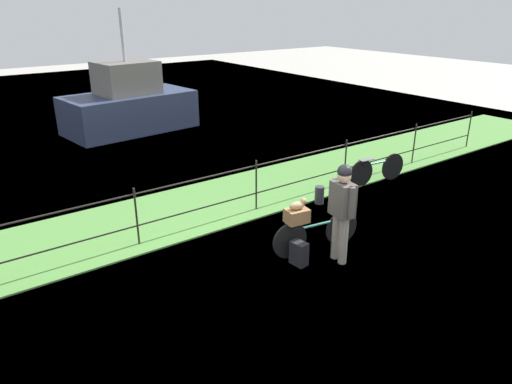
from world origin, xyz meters
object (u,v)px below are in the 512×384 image
Objects in this scene: bicycle_main at (315,233)px; terrier_dog at (298,205)px; bicycle_parked at (377,169)px; backpack_on_paving at (299,253)px; wooden_crate at (297,216)px; mooring_bollard at (319,195)px; moored_boat_near at (129,105)px; cyclist_person at (342,205)px.

terrier_dog reaches higher than bicycle_main.
bicycle_parked is (3.44, 1.59, 0.01)m from bicycle_main.
backpack_on_paving is at bearing -155.89° from bicycle_parked.
bicycle_parked is at bearing 21.84° from wooden_crate.
mooring_bollard is 0.09× the size of moored_boat_near.
terrier_dog is at bearing -142.47° from mooring_bollard.
cyclist_person reaches higher than bicycle_parked.
terrier_dog is at bearing 171.10° from bicycle_main.
wooden_crate is 0.76m from cyclist_person.
bicycle_main is at bearing -94.22° from moored_boat_near.
mooring_bollard is at bearing 37.53° from terrier_dog.
bicycle_parked is at bearing -71.68° from moored_boat_near.
cyclist_person is at bearing -49.04° from terrier_dog.
moored_boat_near is (-2.72, 8.20, 0.50)m from bicycle_parked.
wooden_crate is at bearing 144.63° from backpack_on_paving.
terrier_dog is 2.47m from mooring_bollard.
bicycle_main is 1.03× the size of bicycle_parked.
bicycle_main is at bearing 101.86° from cyclist_person.
bicycle_main is 3.79m from bicycle_parked.
wooden_crate reaches higher than bicycle_parked.
bicycle_main is 0.57m from wooden_crate.
mooring_bollard is (1.89, 1.43, -0.56)m from wooden_crate.
wooden_crate is at bearing 171.10° from terrier_dog.
bicycle_main is at bearing -155.16° from bicycle_parked.
terrier_dog is at bearing -8.90° from wooden_crate.
bicycle_parked is (3.34, 2.06, -0.66)m from cyclist_person.
cyclist_person reaches higher than wooden_crate.
terrier_dog is 0.20× the size of bicycle_parked.
cyclist_person is 1.04× the size of bicycle_parked.
moored_boat_near is at bearing 95.40° from mooring_bollard.
bicycle_parked reaches higher than bicycle_main.
bicycle_parked is at bearing 22.02° from terrier_dog.
backpack_on_paving is 4.34m from bicycle_parked.
bicycle_main is 1.00× the size of cyclist_person.
terrier_dog is 4.14m from bicycle_parked.
mooring_bollard is (1.87, 1.43, -0.75)m from terrier_dog.
bicycle_main reaches higher than mooring_bollard.
moored_boat_near is (1.24, 9.97, 0.65)m from backpack_on_paving.
backpack_on_paving is (-0.62, 0.29, -0.80)m from cyclist_person.
mooring_bollard is at bearing 123.97° from backpack_on_paving.
terrier_dog is 0.70m from cyclist_person.
bicycle_main reaches higher than backpack_on_paving.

